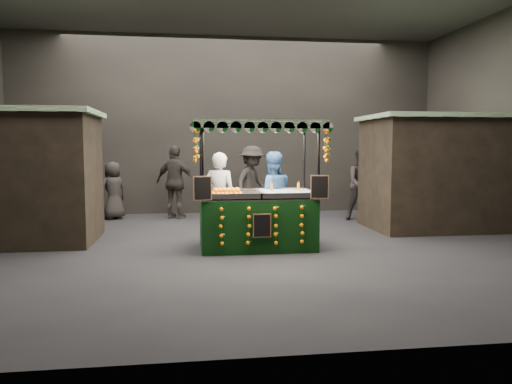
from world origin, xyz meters
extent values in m
plane|color=black|center=(0.00, 0.00, 0.00)|extent=(12.00, 12.00, 0.00)
cube|color=black|center=(0.00, 5.00, 2.50)|extent=(12.00, 0.10, 5.00)
cube|color=black|center=(0.00, -5.00, 2.50)|extent=(12.00, 0.10, 5.00)
cube|color=black|center=(-4.40, 1.00, 1.25)|extent=(2.80, 2.00, 2.50)
cube|color=#12551A|center=(-4.40, 1.00, 2.55)|extent=(3.00, 2.20, 0.10)
cube|color=black|center=(4.40, 1.50, 1.25)|extent=(2.80, 2.00, 2.50)
cube|color=#12551A|center=(4.40, 1.50, 2.55)|extent=(3.00, 2.20, 0.10)
cube|color=black|center=(0.10, -0.21, 0.47)|extent=(2.08, 1.13, 0.94)
cube|color=#A8AAAF|center=(0.10, -0.21, 0.96)|extent=(2.08, 1.13, 0.04)
cylinder|color=black|center=(-0.91, -0.75, 1.13)|extent=(0.05, 0.05, 2.27)
cylinder|color=black|center=(1.11, -0.75, 1.13)|extent=(0.05, 0.05, 2.27)
cylinder|color=black|center=(-0.91, 0.33, 1.13)|extent=(0.05, 0.05, 2.27)
cylinder|color=black|center=(1.11, 0.33, 1.13)|extent=(0.05, 0.05, 2.27)
cube|color=#12551A|center=(0.10, -0.21, 2.31)|extent=(2.31, 1.37, 0.08)
cube|color=white|center=(0.67, -0.21, 1.02)|extent=(0.93, 1.02, 0.08)
cube|color=black|center=(-0.92, -0.80, 1.18)|extent=(0.32, 0.09, 0.42)
cube|color=black|center=(1.12, -0.80, 1.18)|extent=(0.32, 0.09, 0.42)
cube|color=black|center=(0.10, -0.81, 0.52)|extent=(0.32, 0.02, 0.42)
imported|color=gray|center=(-0.54, 0.55, 0.89)|extent=(0.76, 0.63, 1.78)
imported|color=navy|center=(0.51, 0.54, 0.89)|extent=(0.92, 0.74, 1.79)
imported|color=black|center=(-3.84, 2.43, 0.90)|extent=(0.79, 0.72, 1.81)
imported|color=#2A2422|center=(3.32, 3.02, 0.94)|extent=(0.95, 0.76, 1.87)
imported|color=#2E2A25|center=(-1.47, 3.96, 0.97)|extent=(1.22, 0.94, 1.93)
imported|color=#2B2623|center=(0.52, 3.64, 0.96)|extent=(1.35, 1.39, 1.91)
imported|color=black|center=(-3.09, 4.05, 0.75)|extent=(0.87, 0.83, 1.51)
camera|label=1|loc=(-1.18, -9.24, 1.87)|focal=34.92mm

